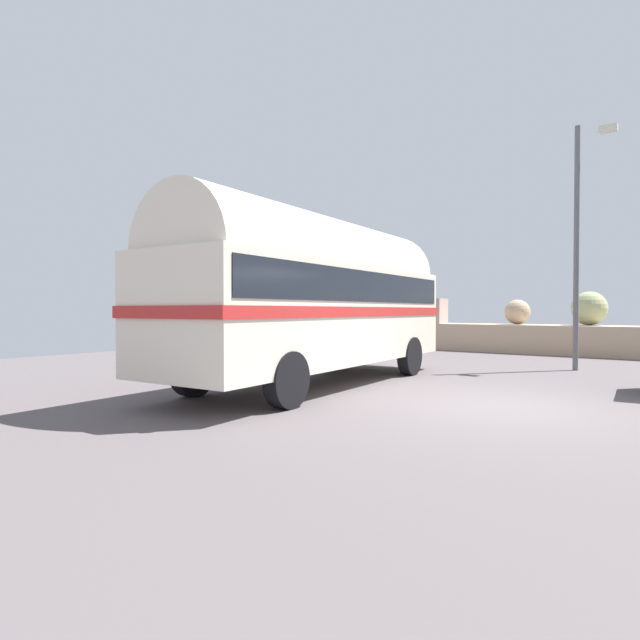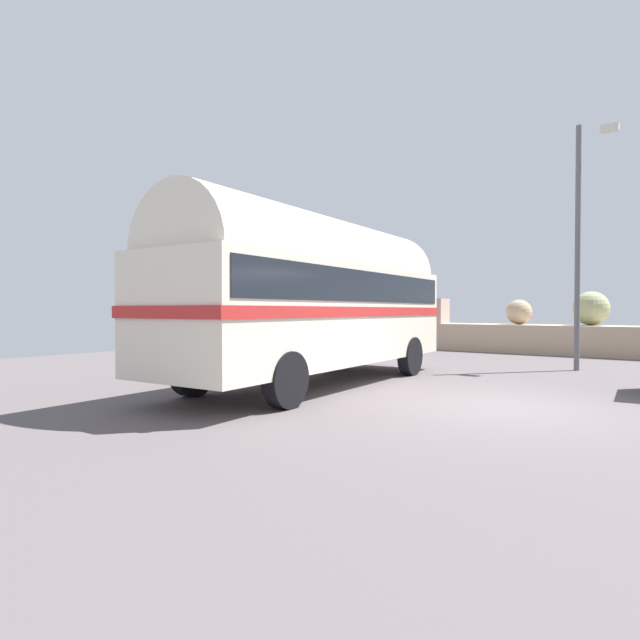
{
  "view_description": "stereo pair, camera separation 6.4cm",
  "coord_description": "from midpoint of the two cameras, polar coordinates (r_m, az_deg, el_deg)",
  "views": [
    {
      "loc": [
        2.71,
        -8.76,
        1.66
      ],
      "look_at": [
        -4.1,
        0.49,
        1.44
      ],
      "focal_mm": 28.62,
      "sensor_mm": 36.0,
      "label": 1
    },
    {
      "loc": [
        2.76,
        -8.72,
        1.66
      ],
      "look_at": [
        -4.1,
        0.49,
        1.44
      ],
      "focal_mm": 28.62,
      "sensor_mm": 36.0,
      "label": 2
    }
  ],
  "objects": [
    {
      "name": "breakwater",
      "position": [
        20.74,
        29.31,
        -1.56
      ],
      "size": [
        31.36,
        2.17,
        2.39
      ],
      "color": "tan",
      "rests_on": "ground"
    },
    {
      "name": "vintage_coach",
      "position": [
        11.23,
        -0.19,
        3.11
      ],
      "size": [
        2.98,
        8.72,
        3.7
      ],
      "rotation": [
        0.0,
        0.0,
        0.06
      ],
      "color": "black",
      "rests_on": "ground"
    },
    {
      "name": "lamp_post",
      "position": [
        15.64,
        27.32,
        8.58
      ],
      "size": [
        0.97,
        0.59,
        6.63
      ],
      "color": "#5B5B60",
      "rests_on": "ground"
    },
    {
      "name": "ground",
      "position": [
        9.31,
        19.25,
        -9.15
      ],
      "size": [
        32.0,
        26.0,
        0.02
      ],
      "color": "#564F50"
    }
  ]
}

